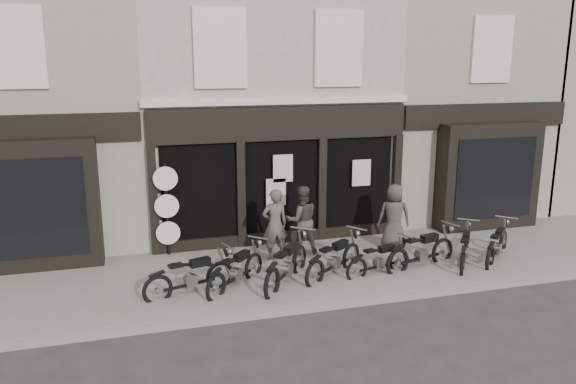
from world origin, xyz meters
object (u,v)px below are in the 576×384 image
object	(u,v)px
motorcycle_0	(191,279)
motorcycle_6	(465,251)
motorcycle_4	(379,262)
advert_sign_post	(167,213)
motorcycle_2	(287,268)
man_right	(394,216)
motorcycle_3	(334,262)
man_centre	(301,220)
motorcycle_1	(236,273)
motorcycle_7	(497,248)
motorcycle_5	(421,254)
man_left	(275,224)

from	to	relation	value
motorcycle_0	motorcycle_6	xyz separation A→B (m)	(6.87, -0.00, -0.01)
motorcycle_4	advert_sign_post	size ratio (longest dim) A/B	0.73
motorcycle_0	motorcycle_4	bearing A→B (deg)	-17.88
motorcycle_2	man_right	distance (m)	3.81
motorcycle_3	man_centre	world-z (taller)	man_centre
motorcycle_0	motorcycle_1	size ratio (longest dim) A/B	1.23
motorcycle_0	man_right	size ratio (longest dim) A/B	1.18
motorcycle_7	motorcycle_5	bearing A→B (deg)	136.92
motorcycle_3	motorcycle_5	size ratio (longest dim) A/B	0.88
man_left	man_centre	world-z (taller)	man_left
advert_sign_post	motorcycle_0	bearing A→B (deg)	-82.45
motorcycle_6	man_centre	xyz separation A→B (m)	(-3.78, 1.76, 0.63)
motorcycle_2	motorcycle_4	world-z (taller)	motorcycle_2
advert_sign_post	motorcycle_7	bearing A→B (deg)	-16.45
motorcycle_2	motorcycle_3	size ratio (longest dim) A/B	1.04
motorcycle_1	motorcycle_5	xyz separation A→B (m)	(4.66, -0.03, 0.02)
motorcycle_7	motorcycle_1	bearing A→B (deg)	137.45
motorcycle_4	motorcycle_0	bearing A→B (deg)	163.75
motorcycle_2	motorcycle_5	xyz separation A→B (m)	(3.49, 0.05, -0.02)
motorcycle_0	motorcycle_5	distance (m)	5.69
motorcycle_7	man_right	distance (m)	2.73
motorcycle_1	motorcycle_2	bearing A→B (deg)	-47.97
motorcycle_1	motorcycle_3	size ratio (longest dim) A/B	0.88
motorcycle_2	man_centre	world-z (taller)	man_centre
advert_sign_post	motorcycle_2	bearing A→B (deg)	-44.92
motorcycle_5	motorcycle_7	world-z (taller)	motorcycle_5
motorcycle_0	motorcycle_6	world-z (taller)	motorcycle_0
motorcycle_6	advert_sign_post	world-z (taller)	advert_sign_post
motorcycle_7	man_left	size ratio (longest dim) A/B	0.94
motorcycle_1	man_right	distance (m)	4.87
motorcycle_0	motorcycle_1	world-z (taller)	motorcycle_0
motorcycle_2	man_right	xyz separation A→B (m)	(3.44, 1.53, 0.55)
man_centre	man_left	bearing A→B (deg)	16.93
motorcycle_4	advert_sign_post	xyz separation A→B (m)	(-4.78, 2.64, 0.88)
motorcycle_2	motorcycle_5	bearing A→B (deg)	-50.65
motorcycle_1	man_centre	xyz separation A→B (m)	(2.06, 1.67, 0.63)
man_left	advert_sign_post	size ratio (longest dim) A/B	0.72
motorcycle_6	advert_sign_post	bearing A→B (deg)	106.63
motorcycle_4	man_centre	bearing A→B (deg)	112.11
motorcycle_5	man_centre	xyz separation A→B (m)	(-2.60, 1.70, 0.61)
motorcycle_4	man_right	xyz separation A→B (m)	(1.15, 1.59, 0.64)
motorcycle_1	motorcycle_6	bearing A→B (deg)	-44.78
motorcycle_6	man_left	world-z (taller)	man_left
motorcycle_2	man_left	size ratio (longest dim) A/B	1.09
motorcycle_1	motorcycle_4	size ratio (longest dim) A/B	0.91
motorcycle_0	man_right	bearing A→B (deg)	-1.96
man_left	motorcycle_4	bearing A→B (deg)	140.01
motorcycle_4	man_right	world-z (taller)	man_right
motorcycle_2	motorcycle_7	distance (m)	5.63
motorcycle_1	motorcycle_6	world-z (taller)	motorcycle_1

